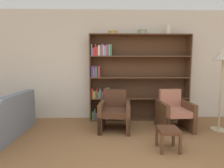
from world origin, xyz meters
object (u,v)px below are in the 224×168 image
object	(u,v)px
bowl_olive	(113,32)
bowl_cream	(142,32)
floor_lamp	(223,59)
footstool	(168,132)
armchair_cushioned	(174,112)
bookshelf	(131,79)
vase_tall	(168,30)
armchair_leather	(115,112)

from	to	relation	value
bowl_olive	bowl_cream	size ratio (longest dim) A/B	1.06
bowl_cream	floor_lamp	xyz separation A→B (m)	(1.53, -0.77, -0.68)
footstool	armchair_cushioned	bearing A→B (deg)	64.99
bookshelf	vase_tall	bearing A→B (deg)	-1.69
bowl_olive	vase_tall	distance (m)	1.36
vase_tall	floor_lamp	distance (m)	1.38
footstool	bowl_olive	bearing A→B (deg)	117.87
vase_tall	bowl_olive	bearing A→B (deg)	180.00
armchair_cushioned	footstool	distance (m)	1.06
bowl_olive	armchair_leather	xyz separation A→B (m)	(0.03, -0.66, -1.79)
bookshelf	footstool	size ratio (longest dim) A/B	6.73
bowl_cream	armchair_leather	xyz separation A→B (m)	(-0.69, -0.66, -1.81)
vase_tall	armchair_leather	size ratio (longest dim) A/B	0.30
bowl_cream	vase_tall	bearing A→B (deg)	-0.00
floor_lamp	bowl_olive	bearing A→B (deg)	161.17
floor_lamp	vase_tall	bearing A→B (deg)	139.30
footstool	floor_lamp	bearing A→B (deg)	31.54
armchair_leather	footstool	xyz separation A→B (m)	(0.83, -0.96, -0.08)
vase_tall	armchair_leather	xyz separation A→B (m)	(-1.33, -0.66, -1.85)
bowl_cream	vase_tall	xyz separation A→B (m)	(0.64, -0.00, 0.05)
armchair_leather	floor_lamp	world-z (taller)	floor_lamp
armchair_leather	footstool	size ratio (longest dim) A/B	2.28
armchair_cushioned	bowl_olive	bearing A→B (deg)	-30.07
armchair_leather	floor_lamp	size ratio (longest dim) A/B	0.49
floor_lamp	bookshelf	bearing A→B (deg)	156.13
footstool	bookshelf	bearing A→B (deg)	103.68
bookshelf	bowl_olive	world-z (taller)	bowl_olive
armchair_cushioned	footstool	size ratio (longest dim) A/B	2.28
bowl_cream	vase_tall	size ratio (longest dim) A/B	0.88
bowl_cream	armchair_cushioned	world-z (taller)	bowl_cream
vase_tall	footstool	size ratio (longest dim) A/B	0.68
armchair_leather	floor_lamp	xyz separation A→B (m)	(2.22, -0.10, 1.13)
vase_tall	footstool	xyz separation A→B (m)	(-0.50, -1.62, -1.94)
armchair_leather	bookshelf	bearing A→B (deg)	-116.05
bowl_olive	floor_lamp	xyz separation A→B (m)	(2.25, -0.77, -0.67)
bookshelf	bowl_olive	distance (m)	1.21
armchair_leather	armchair_cushioned	bearing A→B (deg)	-174.21
bowl_olive	vase_tall	xyz separation A→B (m)	(1.36, -0.00, 0.06)
bowl_cream	armchair_cushioned	bearing A→B (deg)	-48.29
vase_tall	armchair_cushioned	size ratio (longest dim) A/B	0.30
armchair_leather	armchair_cushioned	distance (m)	1.28
bowl_cream	bowl_olive	bearing A→B (deg)	180.00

